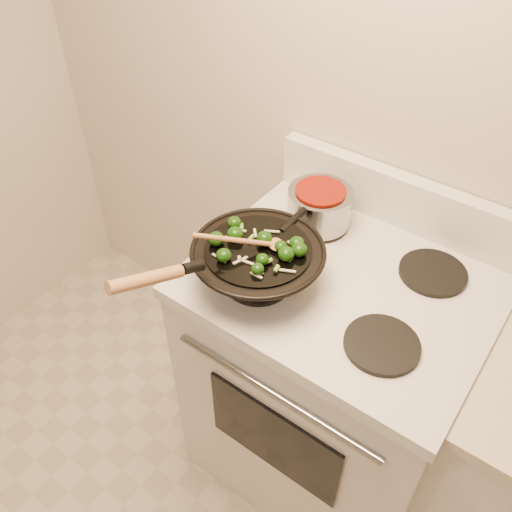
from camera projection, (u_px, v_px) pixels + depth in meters
The scene contains 5 objects.
stove at pixel (331, 376), 1.74m from camera, with size 0.78×0.67×1.08m.
wok at pixel (257, 263), 1.38m from camera, with size 0.34×0.56×0.23m.
stirfry at pixel (259, 245), 1.34m from camera, with size 0.24×0.19×0.04m.
wooden_spoon at pixel (253, 242), 1.32m from camera, with size 0.17×0.19×0.08m.
saucepan at pixel (319, 206), 1.56m from camera, with size 0.19×0.30×0.11m.
Camera 1 is at (0.18, 0.21, 1.94)m, focal length 38.00 mm.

